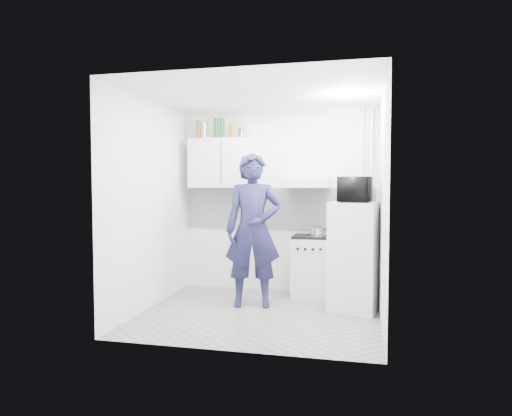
# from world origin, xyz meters

# --- Properties ---
(floor) EXTENTS (2.80, 2.80, 0.00)m
(floor) POSITION_xyz_m (0.00, 0.00, 0.00)
(floor) COLOR gray
(floor) RESTS_ON ground
(ceiling) EXTENTS (2.80, 2.80, 0.00)m
(ceiling) POSITION_xyz_m (0.00, 0.00, 2.60)
(ceiling) COLOR white
(ceiling) RESTS_ON wall_back
(wall_back) EXTENTS (2.80, 0.00, 2.80)m
(wall_back) POSITION_xyz_m (0.00, 1.25, 1.30)
(wall_back) COLOR white
(wall_back) RESTS_ON floor
(wall_left) EXTENTS (0.00, 2.60, 2.60)m
(wall_left) POSITION_xyz_m (-1.40, 0.00, 1.30)
(wall_left) COLOR white
(wall_left) RESTS_ON floor
(wall_right) EXTENTS (0.00, 2.60, 2.60)m
(wall_right) POSITION_xyz_m (1.40, 0.00, 1.30)
(wall_right) COLOR white
(wall_right) RESTS_ON floor
(person) EXTENTS (0.78, 0.59, 1.94)m
(person) POSITION_xyz_m (-0.16, 0.35, 0.97)
(person) COLOR #1C1B3F
(person) RESTS_ON floor
(stove) EXTENTS (0.51, 0.51, 0.81)m
(stove) POSITION_xyz_m (0.51, 1.00, 0.41)
(stove) COLOR silver
(stove) RESTS_ON floor
(fridge) EXTENTS (0.66, 0.66, 1.33)m
(fridge) POSITION_xyz_m (1.10, 0.42, 0.67)
(fridge) COLOR white
(fridge) RESTS_ON floor
(stove_top) EXTENTS (0.49, 0.49, 0.03)m
(stove_top) POSITION_xyz_m (0.51, 1.00, 0.83)
(stove_top) COLOR black
(stove_top) RESTS_ON stove
(saucepan) EXTENTS (0.20, 0.20, 0.11)m
(saucepan) POSITION_xyz_m (0.60, 0.97, 0.90)
(saucepan) COLOR silver
(saucepan) RESTS_ON stove_top
(microwave) EXTENTS (0.58, 0.42, 0.31)m
(microwave) POSITION_xyz_m (1.10, 0.42, 1.48)
(microwave) COLOR black
(microwave) RESTS_ON fridge
(bottle_a) EXTENTS (0.06, 0.06, 0.27)m
(bottle_a) POSITION_xyz_m (-1.14, 1.07, 2.33)
(bottle_a) COLOR brown
(bottle_a) RESTS_ON upper_cabinet
(bottle_b) EXTENTS (0.06, 0.06, 0.23)m
(bottle_b) POSITION_xyz_m (-1.06, 1.07, 2.32)
(bottle_b) COLOR silver
(bottle_b) RESTS_ON upper_cabinet
(bottle_c) EXTENTS (0.07, 0.07, 0.29)m
(bottle_c) POSITION_xyz_m (-0.87, 1.07, 2.35)
(bottle_c) COLOR #144C1E
(bottle_c) RESTS_ON upper_cabinet
(bottle_d) EXTENTS (0.07, 0.07, 0.30)m
(bottle_d) POSITION_xyz_m (-0.79, 1.07, 2.35)
(bottle_d) COLOR #144C1E
(bottle_d) RESTS_ON upper_cabinet
(canister_a) EXTENTS (0.09, 0.09, 0.22)m
(canister_a) POSITION_xyz_m (-0.63, 1.07, 2.31)
(canister_a) COLOR brown
(canister_a) RESTS_ON upper_cabinet
(canister_b) EXTENTS (0.08, 0.08, 0.15)m
(canister_b) POSITION_xyz_m (-0.51, 1.07, 2.27)
(canister_b) COLOR #144C1E
(canister_b) RESTS_ON upper_cabinet
(upper_cabinet) EXTENTS (1.00, 0.35, 0.70)m
(upper_cabinet) POSITION_xyz_m (-0.75, 1.07, 1.85)
(upper_cabinet) COLOR white
(upper_cabinet) RESTS_ON wall_back
(range_hood) EXTENTS (0.60, 0.50, 0.14)m
(range_hood) POSITION_xyz_m (0.45, 1.00, 1.57)
(range_hood) COLOR silver
(range_hood) RESTS_ON wall_back
(backsplash) EXTENTS (2.74, 0.03, 0.60)m
(backsplash) POSITION_xyz_m (0.00, 1.24, 1.20)
(backsplash) COLOR white
(backsplash) RESTS_ON wall_back
(pipe_a) EXTENTS (0.05, 0.05, 2.60)m
(pipe_a) POSITION_xyz_m (1.30, 1.17, 1.30)
(pipe_a) COLOR silver
(pipe_a) RESTS_ON floor
(pipe_b) EXTENTS (0.04, 0.04, 2.60)m
(pipe_b) POSITION_xyz_m (1.18, 1.17, 1.30)
(pipe_b) COLOR silver
(pipe_b) RESTS_ON floor
(ceiling_spot_fixture) EXTENTS (0.10, 0.10, 0.02)m
(ceiling_spot_fixture) POSITION_xyz_m (1.00, 0.20, 2.57)
(ceiling_spot_fixture) COLOR white
(ceiling_spot_fixture) RESTS_ON ceiling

